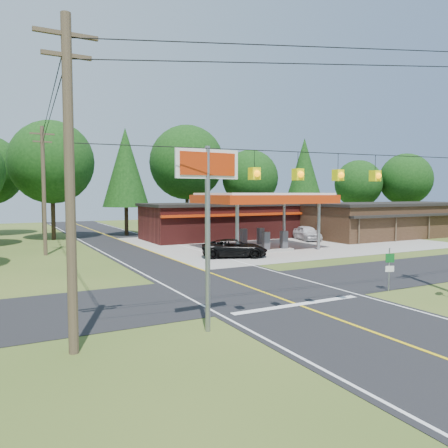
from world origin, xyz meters
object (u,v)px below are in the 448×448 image
gas_canopy (263,200)px  suv_car (235,248)px  big_stop_sign (208,196)px  sedan_car (307,233)px

gas_canopy → suv_car: gas_canopy is taller
big_stop_sign → gas_canopy: bearing=52.1°
big_stop_sign → suv_car: bearing=57.7°
suv_car → sedan_car: size_ratio=1.12×
gas_canopy → sedan_car: gas_canopy is taller
gas_canopy → sedan_car: 9.61m
gas_canopy → big_stop_sign: 22.82m
gas_canopy → big_stop_sign: (-14.00, -18.01, 0.47)m
gas_canopy → sedan_car: bearing=26.6°
sedan_car → big_stop_sign: big_stop_sign is taller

